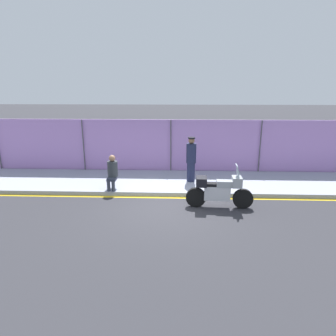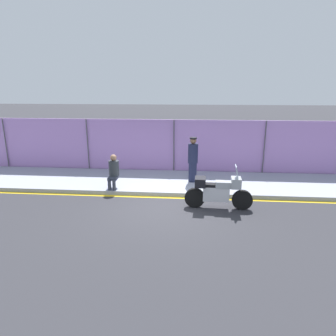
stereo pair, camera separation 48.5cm
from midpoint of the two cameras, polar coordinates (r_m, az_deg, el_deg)
The scene contains 7 objects.
ground_plane at distance 10.51m, azimuth -1.53°, elevation -7.47°, with size 120.00×120.00×0.00m, color #2D2D33.
sidewalk at distance 12.91m, azimuth -0.77°, elevation -2.69°, with size 30.92×3.15×0.16m.
curb_paint_stripe at distance 11.37m, azimuth -1.22°, elevation -5.65°, with size 30.92×0.18×0.01m.
storefront_fence at distance 14.21m, azimuth -0.43°, elevation 4.04°, with size 29.37×0.17×2.58m.
motorcycle at distance 10.37m, azimuth 8.34°, elevation -4.24°, with size 2.30×0.56×1.54m.
officer_standing at distance 12.54m, azimuth 3.32°, elevation 1.71°, with size 0.41×0.41×1.89m.
person_seated_on_curb at distance 11.94m, azimuth -11.70°, elevation -0.44°, with size 0.40×0.69×1.33m.
Camera 1 is at (0.42, -9.68, 4.07)m, focal length 32.00 mm.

